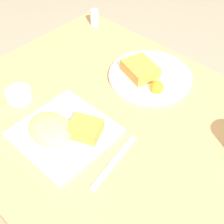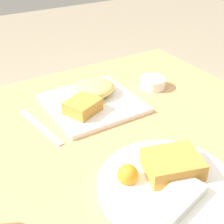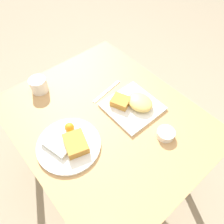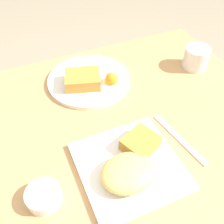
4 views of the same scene
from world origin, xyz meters
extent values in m
plane|color=gray|center=(0.00, 0.00, 0.00)|extent=(8.00, 8.00, 0.00)
cube|color=tan|center=(0.00, 0.00, 0.69)|extent=(0.98, 0.81, 0.04)
cylinder|color=#9F7649|center=(-0.43, -0.35, 0.33)|extent=(0.05, 0.05, 0.67)
cylinder|color=#9F7649|center=(0.43, -0.35, 0.33)|extent=(0.05, 0.05, 0.67)
cylinder|color=#9F7649|center=(0.43, 0.35, 0.33)|extent=(0.05, 0.05, 0.67)
cube|color=white|center=(-0.04, -0.14, 0.71)|extent=(0.25, 0.25, 0.01)
ellipsoid|color=#EFCC6B|center=(-0.06, -0.17, 0.74)|extent=(0.14, 0.11, 0.04)
cube|color=#C68938|center=(0.01, -0.11, 0.74)|extent=(0.11, 0.10, 0.04)
cylinder|color=white|center=(-0.01, 0.22, 0.71)|extent=(0.28, 0.28, 0.01)
cube|color=#C68938|center=(-0.04, 0.20, 0.74)|extent=(0.14, 0.12, 0.04)
cube|color=silver|center=(0.01, 0.27, 0.73)|extent=(0.14, 0.09, 0.02)
sphere|color=orange|center=(0.05, 0.17, 0.73)|extent=(0.04, 0.04, 0.04)
cylinder|color=white|center=(-0.26, -0.14, 0.72)|extent=(0.08, 0.08, 0.03)
cylinder|color=beige|center=(-0.26, -0.14, 0.74)|extent=(0.07, 0.07, 0.00)
cube|color=silver|center=(0.13, -0.12, 0.71)|extent=(0.05, 0.20, 0.00)
cylinder|color=white|center=(0.37, 0.15, 0.74)|extent=(0.09, 0.09, 0.08)
camera|label=1|loc=(0.45, -0.47, 1.40)|focal=50.00mm
camera|label=2|loc=(0.32, 0.56, 1.18)|focal=50.00mm
camera|label=3|loc=(-0.50, 0.39, 1.57)|focal=35.00mm
camera|label=4|loc=(-0.22, -0.46, 1.29)|focal=42.00mm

